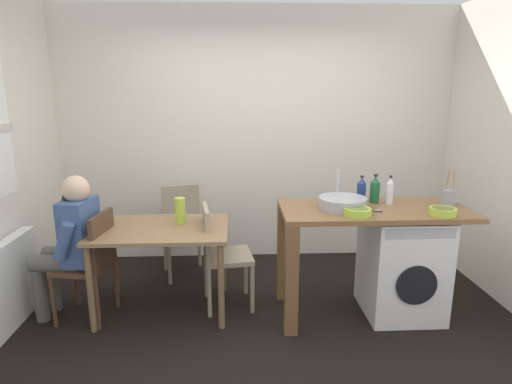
# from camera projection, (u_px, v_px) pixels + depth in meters

# --- Properties ---
(ground_plane) EXTENTS (5.46, 5.46, 0.00)m
(ground_plane) POSITION_uv_depth(u_px,v_px,m) (267.00, 338.00, 3.23)
(ground_plane) COLOR black
(wall_back) EXTENTS (4.60, 0.10, 2.70)m
(wall_back) POSITION_uv_depth(u_px,v_px,m) (256.00, 137.00, 4.61)
(wall_back) COLOR silver
(wall_back) RESTS_ON ground_plane
(radiator) EXTENTS (0.10, 0.80, 0.70)m
(radiator) POSITION_uv_depth(u_px,v_px,m) (10.00, 284.00, 3.34)
(radiator) COLOR white
(radiator) RESTS_ON ground_plane
(dining_table) EXTENTS (1.10, 0.76, 0.74)m
(dining_table) POSITION_uv_depth(u_px,v_px,m) (161.00, 238.00, 3.52)
(dining_table) COLOR olive
(dining_table) RESTS_ON ground_plane
(chair_person_seat) EXTENTS (0.45, 0.45, 0.90)m
(chair_person_seat) POSITION_uv_depth(u_px,v_px,m) (92.00, 260.00, 3.42)
(chair_person_seat) COLOR #4C3323
(chair_person_seat) RESTS_ON ground_plane
(chair_opposite) EXTENTS (0.45, 0.45, 0.90)m
(chair_opposite) POSITION_uv_depth(u_px,v_px,m) (219.00, 251.00, 3.61)
(chair_opposite) COLOR gray
(chair_opposite) RESTS_ON ground_plane
(chair_spare_by_wall) EXTENTS (0.49, 0.49, 0.90)m
(chair_spare_by_wall) POSITION_uv_depth(u_px,v_px,m) (183.00, 225.00, 4.30)
(chair_spare_by_wall) COLOR gray
(chair_spare_by_wall) RESTS_ON ground_plane
(seated_person) EXTENTS (0.53, 0.53, 1.20)m
(seated_person) POSITION_uv_depth(u_px,v_px,m) (71.00, 240.00, 3.39)
(seated_person) COLOR #595651
(seated_person) RESTS_ON ground_plane
(kitchen_counter) EXTENTS (1.50, 0.68, 0.92)m
(kitchen_counter) POSITION_uv_depth(u_px,v_px,m) (348.00, 227.00, 3.43)
(kitchen_counter) COLOR brown
(kitchen_counter) RESTS_ON ground_plane
(washing_machine) EXTENTS (0.60, 0.61, 0.86)m
(washing_machine) POSITION_uv_depth(u_px,v_px,m) (402.00, 264.00, 3.53)
(washing_machine) COLOR white
(washing_machine) RESTS_ON ground_plane
(sink_basin) EXTENTS (0.38, 0.38, 0.09)m
(sink_basin) POSITION_uv_depth(u_px,v_px,m) (342.00, 203.00, 3.38)
(sink_basin) COLOR #9EA0A5
(sink_basin) RESTS_ON kitchen_counter
(tap) EXTENTS (0.02, 0.02, 0.28)m
(tap) POSITION_uv_depth(u_px,v_px,m) (338.00, 186.00, 3.53)
(tap) COLOR #B2B2B7
(tap) RESTS_ON kitchen_counter
(bottle_tall_green) EXTENTS (0.07, 0.07, 0.22)m
(bottle_tall_green) POSITION_uv_depth(u_px,v_px,m) (361.00, 190.00, 3.58)
(bottle_tall_green) COLOR navy
(bottle_tall_green) RESTS_ON kitchen_counter
(bottle_squat_brown) EXTENTS (0.08, 0.08, 0.24)m
(bottle_squat_brown) POSITION_uv_depth(u_px,v_px,m) (375.00, 190.00, 3.54)
(bottle_squat_brown) COLOR #19592D
(bottle_squat_brown) RESTS_ON kitchen_counter
(bottle_clear_small) EXTENTS (0.06, 0.06, 0.24)m
(bottle_clear_small) POSITION_uv_depth(u_px,v_px,m) (390.00, 191.00, 3.49)
(bottle_clear_small) COLOR silver
(bottle_clear_small) RESTS_ON kitchen_counter
(mixing_bowl) EXTENTS (0.21, 0.21, 0.06)m
(mixing_bowl) POSITION_uv_depth(u_px,v_px,m) (357.00, 211.00, 3.19)
(mixing_bowl) COLOR #A8C63D
(mixing_bowl) RESTS_ON kitchen_counter
(utensil_crock) EXTENTS (0.11, 0.11, 0.30)m
(utensil_crock) POSITION_uv_depth(u_px,v_px,m) (449.00, 197.00, 3.46)
(utensil_crock) COLOR gray
(utensil_crock) RESTS_ON kitchen_counter
(colander) EXTENTS (0.20, 0.20, 0.06)m
(colander) POSITION_uv_depth(u_px,v_px,m) (443.00, 211.00, 3.20)
(colander) COLOR #A8C63D
(colander) RESTS_ON kitchen_counter
(vase) EXTENTS (0.09, 0.09, 0.22)m
(vase) POSITION_uv_depth(u_px,v_px,m) (180.00, 211.00, 3.57)
(vase) COLOR #A8C63D
(vase) RESTS_ON dining_table
(scissors) EXTENTS (0.15, 0.06, 0.01)m
(scissors) POSITION_uv_depth(u_px,v_px,m) (372.00, 211.00, 3.30)
(scissors) COLOR #B2B2B7
(scissors) RESTS_ON kitchen_counter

